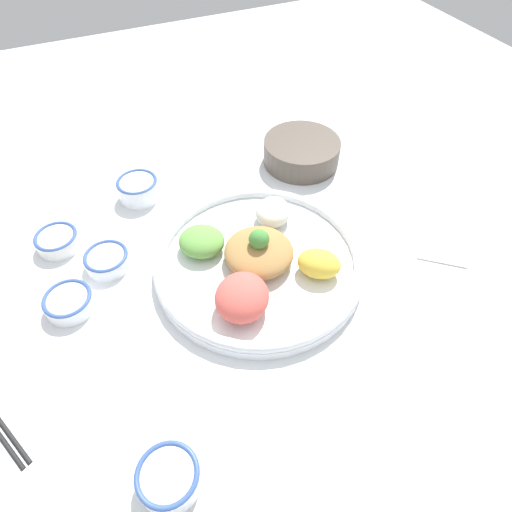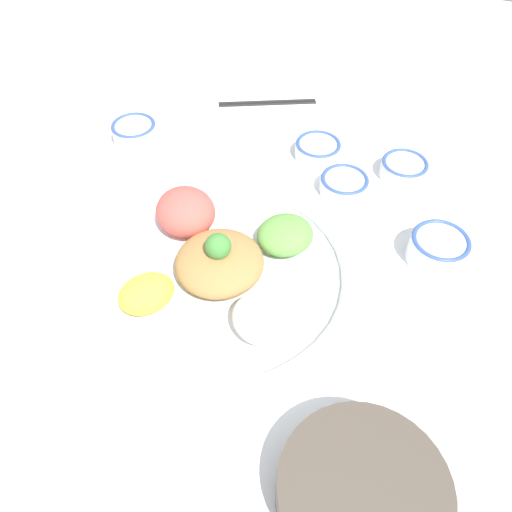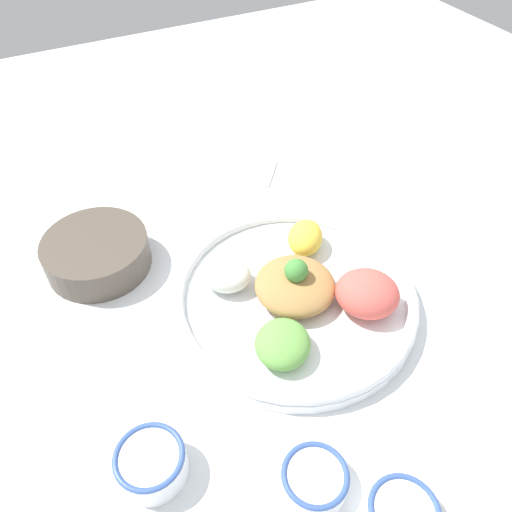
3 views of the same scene
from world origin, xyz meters
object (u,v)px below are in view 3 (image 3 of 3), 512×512
at_px(side_serving_bowl, 96,251).
at_px(serving_spoon_main, 267,184).
at_px(rice_bowl_plain, 315,478).
at_px(sauce_bowl_far, 151,463).
at_px(salad_platter, 297,294).

relative_size(side_serving_bowl, serving_spoon_main, 1.53).
height_order(rice_bowl_plain, sauce_bowl_far, sauce_bowl_far).
relative_size(salad_platter, serving_spoon_main, 3.34).
distance_m(side_serving_bowl, serving_spoon_main, 0.38).
height_order(salad_platter, sauce_bowl_far, salad_platter).
xyz_separation_m(salad_platter, serving_spoon_main, (0.11, 0.30, -0.02)).
xyz_separation_m(salad_platter, sauce_bowl_far, (-0.29, -0.15, 0.00)).
height_order(rice_bowl_plain, serving_spoon_main, rice_bowl_plain).
relative_size(sauce_bowl_far, serving_spoon_main, 0.75).
bearing_deg(rice_bowl_plain, salad_platter, 64.26).
relative_size(sauce_bowl_far, side_serving_bowl, 0.49).
bearing_deg(sauce_bowl_far, serving_spoon_main, 48.74).
xyz_separation_m(rice_bowl_plain, side_serving_bowl, (-0.14, 0.49, 0.02)).
xyz_separation_m(salad_platter, rice_bowl_plain, (-0.12, -0.26, -0.01)).
height_order(side_serving_bowl, serving_spoon_main, side_serving_bowl).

